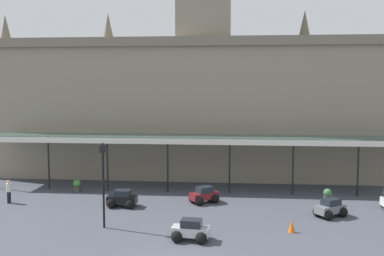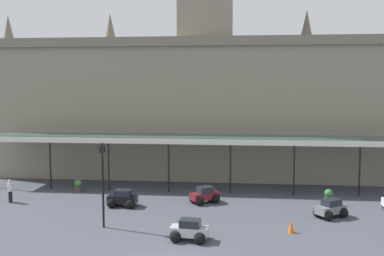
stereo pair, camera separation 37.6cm
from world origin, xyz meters
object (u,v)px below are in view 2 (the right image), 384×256
object	(u,v)px
planter_near_kerb	(78,185)
car_silver_sedan	(189,231)
car_maroon_sedan	(205,196)
car_black_sedan	(123,199)
victorian_lamppost	(103,175)
planter_forecourt_centre	(329,195)
car_grey_sedan	(331,210)
pedestrian_near_entrance	(10,190)
traffic_cone	(291,227)

from	to	relation	value
planter_near_kerb	car_silver_sedan	bearing A→B (deg)	-45.49
car_maroon_sedan	car_black_sedan	distance (m)	5.85
car_maroon_sedan	victorian_lamppost	size ratio (longest dim) A/B	0.44
victorian_lamppost	planter_forecourt_centre	size ratio (longest dim) A/B	5.33
victorian_lamppost	planter_forecourt_centre	distance (m)	16.50
victorian_lamppost	car_grey_sedan	bearing A→B (deg)	14.11
car_black_sedan	pedestrian_near_entrance	distance (m)	8.41
car_silver_sedan	pedestrian_near_entrance	world-z (taller)	pedestrian_near_entrance
car_maroon_sedan	traffic_cone	xyz separation A→B (m)	(5.46, -5.94, -0.15)
car_grey_sedan	planter_near_kerb	world-z (taller)	car_grey_sedan
car_black_sedan	victorian_lamppost	size ratio (longest dim) A/B	0.40
car_maroon_sedan	victorian_lamppost	bearing A→B (deg)	-132.29
car_grey_sedan	car_black_sedan	bearing A→B (deg)	175.59
car_silver_sedan	planter_forecourt_centre	bearing A→B (deg)	44.35
car_silver_sedan	victorian_lamppost	xyz separation A→B (m)	(-5.35, 1.69, 2.66)
car_maroon_sedan	traffic_cone	world-z (taller)	car_maroon_sedan
planter_forecourt_centre	pedestrian_near_entrance	bearing A→B (deg)	-173.83
pedestrian_near_entrance	car_maroon_sedan	bearing A→B (deg)	5.37
victorian_lamppost	planter_near_kerb	world-z (taller)	victorian_lamppost
car_silver_sedan	planter_forecourt_centre	distance (m)	12.87
car_maroon_sedan	planter_forecourt_centre	bearing A→B (deg)	7.40
car_maroon_sedan	pedestrian_near_entrance	distance (m)	14.11
planter_forecourt_centre	car_black_sedan	bearing A→B (deg)	-169.45
victorian_lamppost	car_maroon_sedan	bearing A→B (deg)	47.71
pedestrian_near_entrance	traffic_cone	xyz separation A→B (m)	(19.50, -4.62, -0.55)
car_black_sedan	car_silver_sedan	distance (m)	8.28
car_maroon_sedan	victorian_lamppost	world-z (taller)	victorian_lamppost
car_black_sedan	planter_near_kerb	bearing A→B (deg)	139.56
car_maroon_sedan	planter_near_kerb	size ratio (longest dim) A/B	2.34
victorian_lamppost	planter_near_kerb	xyz separation A→B (m)	(-4.76, 8.59, -2.67)
planter_forecourt_centre	planter_near_kerb	bearing A→B (deg)	176.18
car_black_sedan	car_silver_sedan	size ratio (longest dim) A/B	0.97
car_maroon_sedan	car_silver_sedan	size ratio (longest dim) A/B	1.06
car_grey_sedan	pedestrian_near_entrance	distance (m)	22.43
car_grey_sedan	victorian_lamppost	xyz separation A→B (m)	(-13.93, -3.50, 2.66)
planter_forecourt_centre	traffic_cone	bearing A→B (deg)	-116.25
car_maroon_sedan	planter_near_kerb	distance (m)	10.64
traffic_cone	planter_near_kerb	distance (m)	17.90
car_grey_sedan	planter_forecourt_centre	distance (m)	3.85
car_grey_sedan	traffic_cone	world-z (taller)	car_grey_sedan
planter_near_kerb	planter_forecourt_centre	world-z (taller)	same
car_black_sedan	pedestrian_near_entrance	world-z (taller)	pedestrian_near_entrance
car_black_sedan	planter_forecourt_centre	distance (m)	14.86
traffic_cone	planter_forecourt_centre	world-z (taller)	planter_forecourt_centre
planter_forecourt_centre	car_grey_sedan	bearing A→B (deg)	-99.22
car_silver_sedan	car_maroon_sedan	bearing A→B (deg)	88.26
planter_near_kerb	planter_forecourt_centre	xyz separation A→B (m)	(19.32, -1.29, 0.00)
victorian_lamppost	car_black_sedan	bearing A→B (deg)	90.72
car_silver_sedan	victorian_lamppost	world-z (taller)	victorian_lamppost
car_maroon_sedan	car_grey_sedan	distance (m)	8.75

